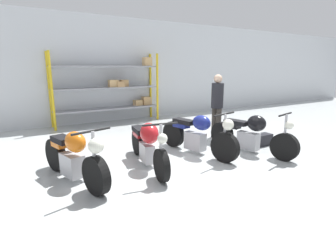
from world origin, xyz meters
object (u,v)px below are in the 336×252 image
object	(u,v)px
person_browsing	(217,101)
shelving_rack	(114,88)
toolbox	(263,140)
motorcycle_orange	(74,157)
motorcycle_blue	(198,135)
motorcycle_black	(251,134)
motorcycle_red	(148,143)

from	to	relation	value
person_browsing	shelving_rack	bearing A→B (deg)	-68.85
person_browsing	toolbox	distance (m)	1.52
motorcycle_orange	motorcycle_blue	distance (m)	2.65
motorcycle_orange	motorcycle_black	xyz separation A→B (m)	(3.75, -0.37, -0.02)
shelving_rack	motorcycle_orange	world-z (taller)	shelving_rack
toolbox	motorcycle_blue	bearing A→B (deg)	171.33
motorcycle_red	toolbox	world-z (taller)	motorcycle_red
toolbox	person_browsing	bearing A→B (deg)	116.43
motorcycle_blue	motorcycle_black	world-z (taller)	motorcycle_blue
motorcycle_orange	person_browsing	bearing A→B (deg)	88.24
motorcycle_blue	person_browsing	bearing A→B (deg)	111.16
person_browsing	motorcycle_red	bearing A→B (deg)	15.88
motorcycle_orange	person_browsing	world-z (taller)	person_browsing
shelving_rack	motorcycle_red	bearing A→B (deg)	-101.40
person_browsing	motorcycle_blue	bearing A→B (deg)	29.17
motorcycle_black	toolbox	bearing A→B (deg)	94.77
motorcycle_orange	toolbox	size ratio (longest dim) A/B	4.50
motorcycle_black	person_browsing	distance (m)	1.47
motorcycle_orange	toolbox	distance (m)	4.47
shelving_rack	person_browsing	world-z (taller)	shelving_rack
motorcycle_blue	toolbox	bearing A→B (deg)	68.69
motorcycle_orange	toolbox	xyz separation A→B (m)	(4.46, -0.14, -0.30)
person_browsing	motorcycle_orange	bearing A→B (deg)	9.34
motorcycle_orange	shelving_rack	bearing A→B (deg)	137.09
motorcycle_orange	motorcycle_red	size ratio (longest dim) A/B	0.94
motorcycle_black	person_browsing	bearing A→B (deg)	160.58
toolbox	shelving_rack	bearing A→B (deg)	115.95
motorcycle_black	person_browsing	world-z (taller)	person_browsing
motorcycle_red	toolbox	xyz separation A→B (m)	(3.08, -0.17, -0.33)
motorcycle_orange	motorcycle_red	distance (m)	1.37
motorcycle_blue	toolbox	size ratio (longest dim) A/B	4.75
motorcycle_orange	person_browsing	xyz separation A→B (m)	(3.90, 0.97, 0.57)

